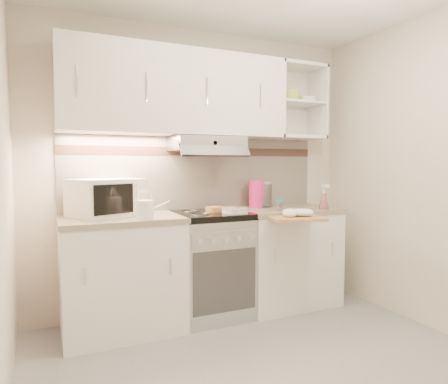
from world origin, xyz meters
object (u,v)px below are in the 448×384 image
(electric_range, at_px, (211,264))
(spray_bottle, at_px, (324,199))
(microwave, at_px, (106,197))
(watering_can, at_px, (146,209))
(plate_stack, at_px, (235,210))
(pink_pitcher, at_px, (256,194))
(cutting_board, at_px, (295,218))
(glass_jar, at_px, (265,194))

(electric_range, bearing_deg, spray_bottle, -12.20)
(microwave, relative_size, watering_can, 2.46)
(plate_stack, distance_m, pink_pitcher, 0.45)
(watering_can, height_order, cutting_board, watering_can)
(watering_can, xyz_separation_m, cutting_board, (1.17, -0.20, -0.11))
(plate_stack, xyz_separation_m, cutting_board, (0.40, -0.29, -0.05))
(plate_stack, distance_m, cutting_board, 0.50)
(glass_jar, relative_size, cutting_board, 0.58)
(electric_range, bearing_deg, pink_pitcher, 15.38)
(pink_pitcher, relative_size, glass_jar, 1.07)
(watering_can, relative_size, cutting_board, 0.61)
(watering_can, bearing_deg, plate_stack, 22.28)
(microwave, distance_m, pink_pitcher, 1.36)
(electric_range, xyz_separation_m, cutting_board, (0.57, -0.42, 0.42))
(electric_range, relative_size, microwave, 1.44)
(microwave, relative_size, glass_jar, 2.58)
(pink_pitcher, bearing_deg, plate_stack, -120.41)
(pink_pitcher, bearing_deg, watering_can, -140.03)
(pink_pitcher, xyz_separation_m, cutting_board, (0.05, -0.56, -0.16))
(cutting_board, bearing_deg, watering_can, -174.76)
(electric_range, height_order, pink_pitcher, pink_pitcher)
(plate_stack, relative_size, pink_pitcher, 0.86)
(electric_range, height_order, microwave, microwave)
(glass_jar, bearing_deg, electric_range, -166.32)
(spray_bottle, bearing_deg, electric_range, 171.41)
(electric_range, distance_m, watering_can, 0.84)
(plate_stack, relative_size, spray_bottle, 0.93)
(watering_can, relative_size, plate_stack, 1.14)
(electric_range, distance_m, microwave, 1.04)
(electric_range, bearing_deg, glass_jar, 13.68)
(microwave, bearing_deg, pink_pitcher, -23.02)
(pink_pitcher, xyz_separation_m, glass_jar, (0.11, 0.01, -0.01))
(watering_can, height_order, pink_pitcher, pink_pitcher)
(plate_stack, bearing_deg, spray_bottle, -6.32)
(spray_bottle, bearing_deg, microwave, 173.37)
(pink_pitcher, height_order, spray_bottle, pink_pitcher)
(electric_range, distance_m, plate_stack, 0.51)
(electric_range, relative_size, cutting_board, 2.16)
(electric_range, distance_m, spray_bottle, 1.17)
(microwave, xyz_separation_m, plate_stack, (1.01, -0.24, -0.12))
(glass_jar, bearing_deg, spray_bottle, -43.27)
(pink_pitcher, xyz_separation_m, spray_bottle, (0.50, -0.36, -0.04))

